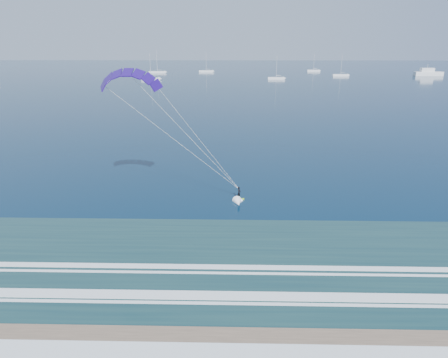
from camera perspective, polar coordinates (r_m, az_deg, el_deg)
ground at (r=26.69m, az=-7.30°, el=-23.01°), size 900.00×900.00×0.00m
kitesurfer_rig at (r=43.99m, az=-5.48°, el=6.45°), size 16.55×5.54×16.42m
motor_yacht at (r=267.81m, az=27.12°, el=13.36°), size 15.90×4.24×6.45m
sailboat_1 at (r=214.93m, az=-10.39°, el=13.92°), size 9.74×2.40×13.23m
sailboat_2 at (r=265.89m, az=-9.49°, el=14.85°), size 10.84×2.40×14.32m
sailboat_3 at (r=216.57m, az=7.46°, el=14.10°), size 8.72×2.40×12.10m
sailboat_4 at (r=283.22m, az=12.66°, el=14.88°), size 8.40×2.40×11.46m
sailboat_5 at (r=245.57m, az=16.31°, el=14.06°), size 9.12×2.40×12.39m
sailboat_8 at (r=271.18m, az=-2.54°, el=15.14°), size 9.41×2.40×12.55m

